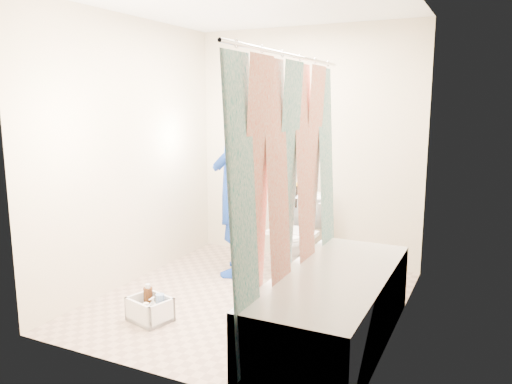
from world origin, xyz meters
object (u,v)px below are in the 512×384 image
at_px(toilet, 296,236).
at_px(cleaning_caddy, 151,310).
at_px(bathtub, 333,306).
at_px(plumber, 236,179).

bearing_deg(toilet, cleaning_caddy, -115.29).
xyz_separation_m(bathtub, toilet, (-0.74, 1.19, 0.11)).
bearing_deg(toilet, plumber, -163.83).
height_order(plumber, cleaning_caddy, plumber).
relative_size(plumber, cleaning_caddy, 5.18).
height_order(bathtub, toilet, toilet).
xyz_separation_m(bathtub, cleaning_caddy, (-1.35, -0.27, -0.18)).
height_order(bathtub, cleaning_caddy, bathtub).
bearing_deg(cleaning_caddy, toilet, 82.17).
distance_m(bathtub, cleaning_caddy, 1.39).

